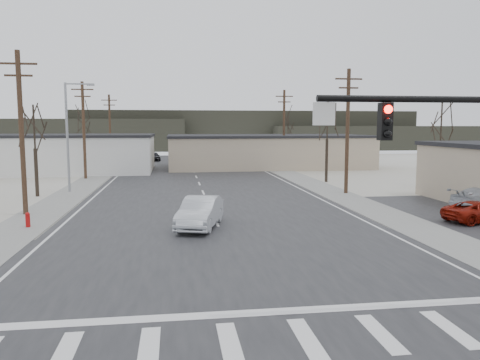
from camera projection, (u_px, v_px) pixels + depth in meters
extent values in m
plane|color=white|center=(234.00, 263.00, 18.80)|extent=(140.00, 140.00, 0.00)
cube|color=#252527|center=(208.00, 203.00, 33.55)|extent=(18.00, 110.00, 0.05)
cube|color=#252527|center=(234.00, 263.00, 18.79)|extent=(90.00, 10.00, 0.04)
cube|color=gray|center=(69.00, 195.00, 37.00)|extent=(3.00, 90.00, 0.06)
cube|color=gray|center=(327.00, 190.00, 39.93)|extent=(3.00, 90.00, 0.06)
cylinder|color=black|center=(466.00, 100.00, 12.76)|extent=(8.40, 0.18, 0.18)
cube|color=black|center=(385.00, 122.00, 12.51)|extent=(0.32, 0.30, 1.00)
sphere|color=#FF0C05|center=(388.00, 109.00, 12.31)|extent=(0.22, 0.22, 0.22)
cube|color=silver|center=(324.00, 114.00, 12.25)|extent=(0.60, 0.04, 0.60)
cylinder|color=#A50C0C|center=(28.00, 222.00, 25.21)|extent=(0.24, 0.24, 0.70)
sphere|color=#A50C0C|center=(27.00, 214.00, 25.17)|extent=(0.24, 0.24, 0.24)
cube|color=silver|center=(58.00, 155.00, 55.68)|extent=(22.00, 12.00, 4.20)
cube|color=black|center=(58.00, 136.00, 55.43)|extent=(22.30, 12.30, 0.30)
cube|color=tan|center=(266.00, 152.00, 63.23)|extent=(26.00, 14.00, 4.00)
cube|color=black|center=(266.00, 136.00, 62.99)|extent=(26.30, 14.30, 0.30)
cylinder|color=#473021|center=(22.00, 134.00, 28.43)|extent=(0.30, 0.30, 10.00)
cube|color=#473021|center=(18.00, 64.00, 27.95)|extent=(2.20, 0.12, 0.12)
cube|color=#473021|center=(18.00, 75.00, 28.03)|extent=(1.60, 0.12, 0.12)
cylinder|color=#473021|center=(84.00, 131.00, 48.11)|extent=(0.30, 0.30, 10.00)
cube|color=#473021|center=(82.00, 89.00, 47.62)|extent=(2.20, 0.12, 0.12)
cube|color=#473021|center=(83.00, 96.00, 47.70)|extent=(1.60, 0.12, 0.12)
cylinder|color=#473021|center=(110.00, 129.00, 67.78)|extent=(0.30, 0.30, 10.00)
cube|color=#473021|center=(109.00, 100.00, 67.30)|extent=(2.20, 0.12, 0.12)
cube|color=#473021|center=(109.00, 105.00, 67.38)|extent=(1.60, 0.12, 0.12)
cylinder|color=#473021|center=(347.00, 132.00, 37.52)|extent=(0.30, 0.30, 10.00)
cube|color=#473021|center=(349.00, 79.00, 37.04)|extent=(2.20, 0.12, 0.12)
cube|color=#473021|center=(349.00, 88.00, 37.12)|extent=(1.60, 0.12, 0.12)
cylinder|color=#473021|center=(284.00, 130.00, 59.16)|extent=(0.30, 0.30, 10.00)
cube|color=#473021|center=(284.00, 96.00, 58.68)|extent=(2.20, 0.12, 0.12)
cube|color=#473021|center=(284.00, 102.00, 58.76)|extent=(1.60, 0.12, 0.12)
cylinder|color=gray|center=(67.00, 138.00, 38.40)|extent=(0.20, 0.20, 9.00)
cylinder|color=gray|center=(78.00, 84.00, 38.03)|extent=(2.00, 0.12, 0.12)
cube|color=gray|center=(91.00, 85.00, 38.17)|extent=(0.60, 0.25, 0.18)
cylinder|color=#31261E|center=(36.00, 173.00, 36.45)|extent=(0.28, 0.28, 3.75)
cylinder|color=#31261E|center=(34.00, 129.00, 36.07)|extent=(0.14, 0.14, 3.75)
cylinder|color=#31261E|center=(327.00, 160.00, 45.86)|extent=(0.28, 0.28, 4.25)
cylinder|color=#31261E|center=(327.00, 121.00, 45.42)|extent=(0.14, 0.14, 4.25)
cylinder|color=#31261E|center=(85.00, 151.00, 61.85)|extent=(0.28, 0.28, 4.50)
cylinder|color=#31261E|center=(84.00, 120.00, 61.38)|extent=(0.14, 0.14, 4.50)
cylinder|color=#31261E|center=(288.00, 149.00, 71.80)|extent=(0.28, 0.28, 4.00)
cylinder|color=#31261E|center=(288.00, 125.00, 71.38)|extent=(0.14, 0.14, 4.00)
cylinder|color=#31261E|center=(439.00, 164.00, 43.25)|extent=(0.28, 0.28, 4.00)
cylinder|color=#31261E|center=(441.00, 125.00, 42.84)|extent=(0.14, 0.14, 4.00)
cube|color=#333026|center=(26.00, 135.00, 104.04)|extent=(70.00, 18.00, 7.00)
cube|color=#333026|center=(245.00, 130.00, 114.79)|extent=(80.00, 18.00, 9.00)
cube|color=#333026|center=(390.00, 137.00, 113.94)|extent=(60.00, 18.00, 5.50)
imported|color=#B2B7BE|center=(200.00, 212.00, 25.19)|extent=(3.01, 5.24, 1.63)
imported|color=black|center=(201.00, 161.00, 62.70)|extent=(3.95, 5.63, 1.51)
imported|color=black|center=(154.00, 156.00, 73.65)|extent=(2.32, 4.31, 1.39)
imported|color=maroon|center=(480.00, 212.00, 26.65)|extent=(4.55, 2.70, 1.18)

